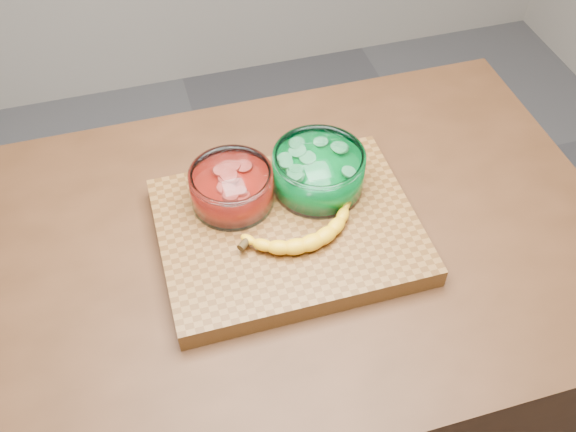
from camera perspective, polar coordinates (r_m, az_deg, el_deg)
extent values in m
cube|color=#462815|center=(1.53, 0.00, -12.67)|extent=(1.20, 0.80, 0.90)
cube|color=brown|center=(1.14, 0.00, -1.32)|extent=(0.45, 0.35, 0.04)
cylinder|color=white|center=(1.14, -5.01, 2.55)|extent=(0.15, 0.15, 0.07)
cylinder|color=red|center=(1.15, -4.98, 2.21)|extent=(0.13, 0.13, 0.04)
cylinder|color=#FB5D4F|center=(1.13, -5.08, 3.21)|extent=(0.12, 0.12, 0.02)
cylinder|color=white|center=(1.16, 2.72, 4.02)|extent=(0.17, 0.17, 0.08)
cylinder|color=#00912F|center=(1.17, 2.70, 3.62)|extent=(0.14, 0.14, 0.04)
cylinder|color=#69E084|center=(1.15, 2.76, 4.71)|extent=(0.14, 0.14, 0.02)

